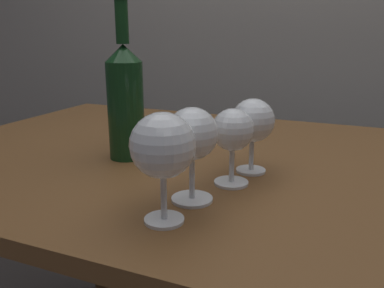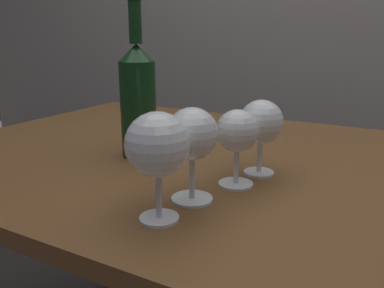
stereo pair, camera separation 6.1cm
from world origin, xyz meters
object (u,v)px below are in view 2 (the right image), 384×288
Objects in this scene: wine_glass_white at (158,146)px; wine_glass_chardonnay at (261,124)px; wine_glass_pinot at (192,137)px; wine_glass_cabernet at (237,133)px; wine_bottle at (138,98)px.

wine_glass_chardonnay is at bearing 76.75° from wine_glass_white.
wine_glass_pinot is at bearing -106.83° from wine_glass_chardonnay.
wine_glass_pinot reaches higher than wine_glass_cabernet.
wine_glass_white reaches higher than wine_glass_cabernet.
wine_glass_cabernet is (0.04, 0.09, -0.01)m from wine_glass_pinot.
wine_glass_cabernet is at bearing -13.98° from wine_bottle.
wine_bottle is (-0.27, -0.01, 0.03)m from wine_glass_chardonnay.
wine_glass_pinot is 0.18m from wine_glass_chardonnay.
wine_glass_pinot is 1.06× the size of wine_glass_chardonnay.
wine_glass_cabernet is 0.95× the size of wine_glass_chardonnay.
wine_glass_pinot is at bearing -35.87° from wine_bottle.
wine_bottle is at bearing 131.07° from wine_glass_white.
wine_glass_pinot is 0.46× the size of wine_bottle.
wine_glass_chardonnay is 0.27m from wine_bottle.
wine_bottle is at bearing -177.17° from wine_glass_chardonnay.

